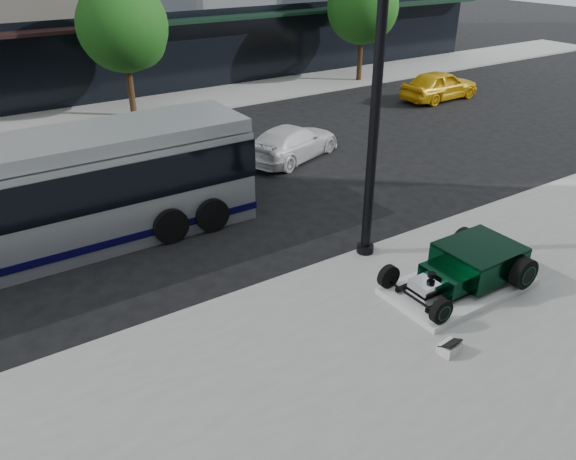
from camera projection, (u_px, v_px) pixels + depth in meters
ground at (263, 239)px, 15.15m from camera, size 120.00×120.00×0.00m
sidewalk_far at (106, 115)px, 25.52m from camera, size 70.00×4.00×0.12m
street_trees at (126, 29)px, 23.66m from camera, size 29.80×3.80×5.70m
display_plinth at (458, 286)px, 12.73m from camera, size 3.40×1.80×0.15m
hot_rod at (472, 263)px, 12.66m from camera, size 3.22×2.00×0.81m
info_plaque at (449, 348)px, 10.75m from camera, size 0.43×0.34×0.31m
lamppost at (375, 112)px, 12.60m from camera, size 0.43×0.43×7.82m
transit_bus at (15, 203)px, 13.64m from camera, size 12.12×2.88×2.92m
white_sedan at (292, 142)px, 20.35m from camera, size 4.58×3.09×1.23m
yellow_taxi at (440, 85)px, 27.75m from camera, size 4.33×1.89×1.45m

